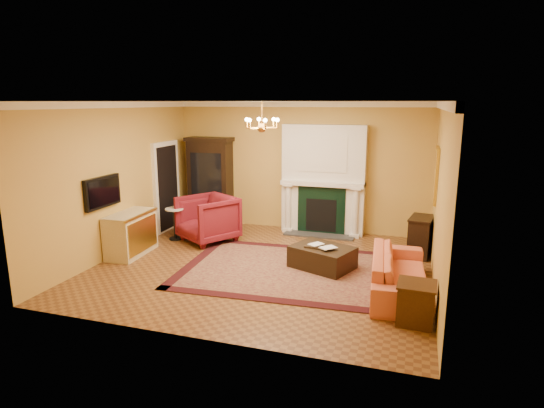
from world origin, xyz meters
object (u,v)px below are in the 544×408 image
at_px(pedestal_table, 175,222).
at_px(console_table, 420,237).
at_px(end_table, 416,304).
at_px(leather_ottoman, 322,257).
at_px(commode, 131,234).
at_px(wingback_armchair, 208,217).
at_px(coral_sofa, 400,266).
at_px(china_cabinet, 211,183).

height_order(pedestal_table, console_table, console_table).
xyz_separation_m(end_table, leather_ottoman, (-1.65, 1.70, -0.06)).
relative_size(commode, leather_ottoman, 1.08).
xyz_separation_m(console_table, leather_ottoman, (-1.71, -1.27, -0.17)).
relative_size(wingback_armchair, leather_ottoman, 1.04).
bearing_deg(end_table, wingback_armchair, 149.22).
distance_m(commode, end_table, 5.61).
height_order(coral_sofa, console_table, coral_sofa).
distance_m(pedestal_table, commode, 1.20).
xyz_separation_m(commode, coral_sofa, (5.19, -0.29, -0.00)).
relative_size(commode, coral_sofa, 0.52).
height_order(commode, console_table, commode).
xyz_separation_m(commode, end_table, (5.45, -1.32, -0.15)).
xyz_separation_m(commode, console_table, (5.51, 1.65, -0.05)).
relative_size(wingback_armchair, pedestal_table, 1.55).
bearing_deg(commode, leather_ottoman, 2.94).
height_order(china_cabinet, wingback_armchair, china_cabinet).
height_order(china_cabinet, pedestal_table, china_cabinet).
bearing_deg(console_table, leather_ottoman, -134.06).
bearing_deg(pedestal_table, coral_sofa, -16.56).
xyz_separation_m(pedestal_table, end_table, (5.12, -2.48, -0.14)).
height_order(coral_sofa, leather_ottoman, coral_sofa).
distance_m(end_table, leather_ottoman, 2.37).
bearing_deg(coral_sofa, console_table, -13.19).
relative_size(commode, end_table, 2.07).
bearing_deg(console_table, end_table, -81.80).
height_order(commode, coral_sofa, same).
relative_size(wingback_armchair, coral_sofa, 0.50).
height_order(wingback_armchair, pedestal_table, wingback_armchair).
xyz_separation_m(pedestal_table, console_table, (5.18, 0.49, -0.03)).
distance_m(commode, coral_sofa, 5.20).
height_order(pedestal_table, end_table, pedestal_table).
xyz_separation_m(china_cabinet, pedestal_table, (-0.20, -1.46, -0.62)).
bearing_deg(coral_sofa, end_table, -169.69).
distance_m(commode, leather_ottoman, 3.83).
xyz_separation_m(pedestal_table, leather_ottoman, (3.47, -0.77, -0.20)).
bearing_deg(pedestal_table, china_cabinet, 82.34).
relative_size(wingback_armchair, commode, 0.96).
distance_m(china_cabinet, end_table, 6.35).
distance_m(china_cabinet, leather_ottoman, 4.05).
height_order(end_table, leather_ottoman, end_table).
bearing_deg(pedestal_table, end_table, -25.83).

